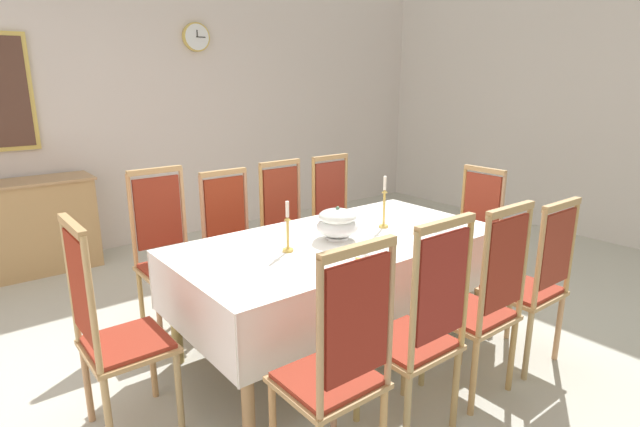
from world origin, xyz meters
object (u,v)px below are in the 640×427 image
(chair_south_d, at_px, (533,281))
(chair_north_d, at_px, (338,217))
(soup_tureen, at_px, (337,223))
(sideboard, at_px, (15,230))
(spoon_secondary, at_px, (361,260))
(candlestick_west, at_px, (288,232))
(chair_head_west, at_px, (112,329))
(bowl_near_left, at_px, (448,233))
(chair_head_east, at_px, (471,229))
(mounted_clock, at_px, (196,37))
(spoon_primary, at_px, (455,231))
(candlestick_east, at_px, (384,207))
(bowl_near_right, at_px, (380,254))
(chair_north_c, at_px, (289,227))
(chair_south_a, at_px, (338,365))
(chair_south_c, at_px, (482,301))
(chair_south_b, at_px, (420,328))
(dining_table, at_px, (339,249))
(chair_north_a, at_px, (167,251))
(chair_north_b, at_px, (234,240))

(chair_south_d, bearing_deg, chair_north_d, 90.00)
(soup_tureen, distance_m, sideboard, 3.28)
(spoon_secondary, bearing_deg, candlestick_west, 123.42)
(chair_head_west, relative_size, bowl_near_left, 6.93)
(chair_south_d, xyz_separation_m, chair_head_east, (0.70, 0.96, -0.01))
(sideboard, relative_size, mounted_clock, 4.55)
(spoon_primary, bearing_deg, mounted_clock, 91.69)
(soup_tureen, height_order, spoon_secondary, soup_tureen)
(candlestick_east, relative_size, bowl_near_right, 1.90)
(chair_north_c, distance_m, sideboard, 2.63)
(chair_south_a, distance_m, chair_south_c, 1.08)
(chair_south_b, height_order, sideboard, chair_south_b)
(dining_table, height_order, bowl_near_left, bowl_near_left)
(chair_north_a, height_order, chair_north_c, chair_north_a)
(candlestick_west, height_order, bowl_near_left, candlestick_west)
(chair_north_d, distance_m, bowl_near_left, 1.42)
(chair_north_d, bearing_deg, mounted_clock, -81.94)
(chair_south_b, distance_m, chair_head_east, 2.04)
(candlestick_east, xyz_separation_m, bowl_near_left, (0.20, -0.42, -0.13))
(spoon_primary, relative_size, spoon_secondary, 1.00)
(spoon_primary, bearing_deg, chair_north_b, 124.84)
(chair_north_c, distance_m, chair_south_d, 2.01)
(chair_north_a, xyz_separation_m, sideboard, (-0.73, 1.89, -0.15))
(spoon_primary, distance_m, mounted_clock, 3.81)
(chair_south_c, relative_size, chair_head_west, 1.00)
(chair_south_c, bearing_deg, candlestick_east, 80.10)
(sideboard, bearing_deg, chair_head_west, 90.95)
(chair_north_b, distance_m, chair_north_c, 0.54)
(chair_south_b, height_order, spoon_secondary, chair_south_b)
(chair_south_c, height_order, spoon_secondary, chair_south_c)
(mounted_clock, bearing_deg, chair_north_c, -96.75)
(chair_north_c, relative_size, sideboard, 0.80)
(chair_head_east, distance_m, candlestick_east, 1.15)
(chair_south_a, relative_size, chair_north_d, 1.05)
(bowl_near_right, height_order, mounted_clock, mounted_clock)
(dining_table, distance_m, bowl_near_left, 0.76)
(chair_south_b, xyz_separation_m, bowl_near_left, (0.90, 0.54, 0.20))
(chair_south_b, relative_size, bowl_near_right, 6.04)
(chair_north_c, bearing_deg, dining_table, 75.24)
(chair_south_b, xyz_separation_m, chair_south_c, (0.54, 0.00, -0.01))
(chair_south_d, bearing_deg, chair_head_west, 157.52)
(chair_south_b, bearing_deg, chair_north_b, 90.00)
(chair_south_b, bearing_deg, sideboard, 108.44)
(chair_head_east, distance_m, spoon_secondary, 1.75)
(chair_north_d, height_order, soup_tureen, chair_north_d)
(chair_south_c, bearing_deg, chair_south_d, 0.38)
(chair_south_b, height_order, chair_head_east, chair_south_b)
(chair_north_d, height_order, spoon_secondary, chair_north_d)
(candlestick_east, bearing_deg, chair_south_d, -68.03)
(spoon_primary, bearing_deg, dining_table, 149.54)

